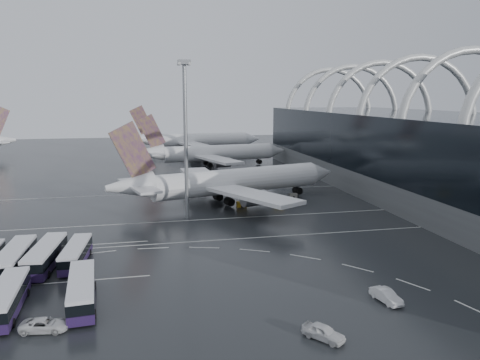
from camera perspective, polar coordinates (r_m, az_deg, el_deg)
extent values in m
plane|color=black|center=(83.17, -4.23, -6.99)|extent=(420.00, 420.00, 0.00)
cube|color=#55585A|center=(124.44, 23.87, -0.64)|extent=(42.00, 160.00, 6.00)
cube|color=black|center=(123.10, 24.21, 3.93)|extent=(42.00, 160.00, 14.00)
torus|color=silver|center=(111.57, 26.05, 5.81)|extent=(33.80, 1.80, 33.80)
torus|color=silver|center=(127.05, 20.78, 6.60)|extent=(33.80, 1.80, 33.80)
torus|color=silver|center=(143.39, 16.67, 7.17)|extent=(33.80, 1.80, 33.80)
torus|color=silver|center=(160.31, 13.40, 7.60)|extent=(33.80, 1.80, 33.80)
torus|color=silver|center=(177.65, 10.76, 7.93)|extent=(33.80, 1.80, 33.80)
cube|color=beige|center=(81.28, -4.04, -7.40)|extent=(120.00, 0.25, 0.01)
cube|color=beige|center=(94.61, -5.23, -4.87)|extent=(120.00, 0.25, 0.01)
cube|color=beige|center=(121.72, -6.82, -1.49)|extent=(120.00, 0.25, 0.01)
cube|color=beige|center=(68.71, -22.92, -11.58)|extent=(28.00, 0.25, 0.01)
cube|color=beige|center=(83.57, -20.91, -7.57)|extent=(28.00, 0.25, 0.01)
cylinder|color=silver|center=(109.09, -0.17, -0.07)|extent=(41.49, 17.15, 5.77)
cone|color=silver|center=(121.94, 9.73, 0.87)|extent=(7.34, 7.21, 5.77)
cone|color=silver|center=(99.60, -13.34, -0.77)|extent=(11.16, 8.32, 5.77)
cube|color=#48196B|center=(98.76, -12.96, 3.48)|extent=(9.37, 3.25, 12.23)
cube|color=silver|center=(100.12, -12.24, -0.67)|extent=(9.30, 18.44, 0.50)
cube|color=silver|center=(96.64, 1.23, -1.78)|extent=(17.90, 25.20, 0.80)
cube|color=silver|center=(118.52, -4.70, 0.43)|extent=(8.78, 25.31, 0.80)
cylinder|color=gray|center=(101.42, 1.73, -2.25)|extent=(6.20, 4.78, 3.38)
cylinder|color=gray|center=(116.94, -2.66, -0.58)|extent=(6.20, 4.78, 3.38)
cube|color=black|center=(108.10, -2.03, -2.33)|extent=(13.24, 9.45, 2.19)
cylinder|color=silver|center=(164.58, -2.67, 3.33)|extent=(38.76, 9.84, 5.52)
cone|color=silver|center=(171.89, 4.42, 3.61)|extent=(6.30, 6.13, 5.52)
cone|color=silver|center=(159.63, -10.98, 3.29)|extent=(10.08, 6.56, 5.52)
cube|color=#48196B|center=(159.08, -10.73, 5.82)|extent=(9.18, 1.61, 11.70)
cube|color=silver|center=(159.89, -10.31, 3.32)|extent=(6.20, 17.51, 0.48)
cube|color=silver|center=(152.27, -2.82, 2.56)|extent=(13.87, 24.68, 0.76)
cube|color=silver|center=(175.12, -4.94, 3.53)|extent=(8.91, 24.32, 0.76)
cylinder|color=gray|center=(156.46, -2.14, 2.13)|extent=(5.57, 3.81, 3.24)
cylinder|color=gray|center=(172.81, -3.75, 2.89)|extent=(5.57, 3.81, 3.24)
cube|color=black|center=(164.09, -3.94, 1.96)|extent=(12.04, 7.35, 2.09)
cylinder|color=silver|center=(207.04, -4.92, 4.87)|extent=(41.17, 7.29, 6.12)
cone|color=silver|center=(211.94, 1.44, 5.03)|extent=(6.50, 6.30, 6.12)
cone|color=silver|center=(204.62, -12.10, 4.92)|extent=(10.72, 6.42, 6.12)
cube|color=#48196B|center=(204.11, -11.89, 7.11)|extent=(10.18, 0.92, 12.97)
cube|color=silver|center=(204.69, -11.51, 4.94)|extent=(5.29, 19.12, 0.53)
cube|color=silver|center=(193.51, -5.55, 4.30)|extent=(13.40, 27.37, 0.84)
cube|color=silver|center=(219.52, -6.54, 4.98)|extent=(12.01, 27.27, 0.84)
cylinder|color=gray|center=(197.80, -4.79, 3.89)|extent=(5.90, 3.75, 3.59)
cylinder|color=gray|center=(216.48, -5.58, 4.42)|extent=(5.90, 3.75, 3.59)
cube|color=black|center=(206.88, -6.06, 3.67)|extent=(12.85, 7.11, 2.32)
cone|color=silver|center=(214.61, -27.05, 4.30)|extent=(12.42, 10.77, 6.23)
cylinder|color=black|center=(79.07, -27.04, -8.67)|extent=(0.35, 0.98, 0.98)
cube|color=#26143F|center=(74.60, -25.72, -9.30)|extent=(3.33, 13.66, 1.15)
cube|color=black|center=(74.21, -25.80, -8.39)|extent=(3.39, 13.39, 1.36)
cube|color=silver|center=(73.94, -25.85, -7.71)|extent=(3.33, 13.66, 0.47)
cylinder|color=black|center=(70.41, -25.43, -10.79)|extent=(0.39, 1.05, 1.05)
cylinder|color=black|center=(78.36, -23.85, -8.56)|extent=(0.39, 1.05, 1.05)
cylinder|color=black|center=(79.09, -25.93, -8.55)|extent=(0.39, 1.05, 1.05)
cube|color=#26143F|center=(74.38, -22.57, -9.13)|extent=(4.21, 13.70, 1.14)
cube|color=black|center=(73.99, -22.64, -8.22)|extent=(4.24, 13.44, 1.35)
cube|color=silver|center=(73.72, -22.69, -7.55)|extent=(4.21, 13.70, 0.47)
cylinder|color=black|center=(70.22, -22.34, -10.62)|extent=(0.45, 1.07, 1.04)
cylinder|color=black|center=(71.05, -24.63, -10.54)|extent=(0.45, 1.07, 1.04)
cylinder|color=black|center=(78.09, -20.68, -8.41)|extent=(0.45, 1.07, 1.04)
cylinder|color=black|center=(78.83, -22.74, -8.37)|extent=(0.45, 1.07, 1.04)
cube|color=#26143F|center=(74.22, -19.34, -9.04)|extent=(3.56, 12.19, 1.02)
cube|color=black|center=(73.87, -19.39, -8.22)|extent=(3.60, 11.95, 1.20)
cube|color=silver|center=(73.62, -19.43, -7.63)|extent=(3.56, 12.19, 0.42)
cylinder|color=black|center=(70.53, -18.90, -10.35)|extent=(0.39, 0.95, 0.93)
cylinder|color=black|center=(71.08, -20.97, -10.32)|extent=(0.39, 0.95, 0.93)
cylinder|color=black|center=(77.67, -17.83, -8.38)|extent=(0.39, 0.95, 0.93)
cylinder|color=black|center=(78.16, -19.70, -8.37)|extent=(0.39, 0.95, 0.93)
cube|color=#26143F|center=(61.79, -26.46, -13.46)|extent=(3.30, 12.81, 1.08)
cube|color=black|center=(61.35, -26.55, -12.45)|extent=(3.35, 12.56, 1.27)
cube|color=silver|center=(61.04, -26.62, -11.71)|extent=(3.30, 12.81, 0.44)
cylinder|color=black|center=(58.03, -25.93, -15.40)|extent=(0.38, 0.99, 0.98)
cylinder|color=black|center=(65.34, -24.49, -12.38)|extent=(0.38, 0.99, 0.98)
cylinder|color=black|center=(65.90, -26.87, -12.38)|extent=(0.38, 0.99, 0.98)
cube|color=#26143F|center=(60.60, -18.68, -13.34)|extent=(4.05, 13.31, 1.11)
cube|color=black|center=(60.14, -18.75, -12.28)|extent=(4.08, 13.05, 1.31)
cube|color=silver|center=(59.81, -18.80, -11.50)|extent=(4.05, 13.31, 0.45)
cylinder|color=black|center=(56.89, -17.30, -15.31)|extent=(0.44, 1.03, 1.01)
cylinder|color=black|center=(57.02, -20.22, -15.43)|extent=(0.44, 1.03, 1.01)
cylinder|color=black|center=(64.58, -17.30, -12.15)|extent=(0.44, 1.03, 1.01)
cylinder|color=black|center=(64.70, -19.84, -12.26)|extent=(0.44, 1.03, 1.01)
imported|color=silver|center=(55.76, -22.73, -15.98)|extent=(5.30, 3.01, 1.39)
imported|color=silver|center=(50.97, 10.14, -17.79)|extent=(4.27, 4.73, 1.56)
imported|color=silver|center=(60.84, 17.39, -13.31)|extent=(2.41, 4.89, 1.54)
cylinder|color=gray|center=(93.56, -6.64, 4.47)|extent=(0.77, 0.77, 30.63)
cube|color=gray|center=(93.32, -6.84, 14.07)|extent=(2.41, 2.41, 0.88)
cube|color=silver|center=(93.30, -6.83, 13.87)|extent=(2.19, 2.19, 0.44)
cube|color=#BA8C18|center=(107.03, 4.73, -2.73)|extent=(2.38, 1.41, 1.30)
cube|color=slate|center=(114.56, 3.20, -1.90)|extent=(2.03, 1.20, 1.11)
cube|color=#BA8C18|center=(104.97, 0.20, -2.98)|extent=(2.17, 1.28, 1.19)
cube|color=slate|center=(115.35, 6.49, -1.88)|extent=(1.89, 1.12, 1.03)
cube|color=#BA8C18|center=(113.48, 0.55, -1.97)|extent=(2.23, 1.32, 1.21)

